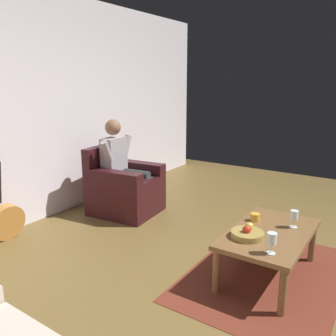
{
  "coord_description": "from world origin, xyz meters",
  "views": [
    {
      "loc": [
        2.89,
        0.64,
        1.69
      ],
      "look_at": [
        -0.15,
        -1.35,
        0.79
      ],
      "focal_mm": 37.85,
      "sensor_mm": 36.0,
      "label": 1
    }
  ],
  "objects_px": {
    "armchair": "(124,189)",
    "fruit_bowl": "(247,233)",
    "person_seated": "(123,164)",
    "candle_jar": "(255,217)",
    "guitar": "(6,219)",
    "coffee_table": "(269,237)",
    "wine_glass_far": "(294,216)",
    "wine_glass_near": "(272,240)"
  },
  "relations": [
    {
      "from": "armchair",
      "to": "guitar",
      "type": "height_order",
      "value": "guitar"
    },
    {
      "from": "armchair",
      "to": "candle_jar",
      "type": "bearing_deg",
      "value": 73.73
    },
    {
      "from": "guitar",
      "to": "wine_glass_near",
      "type": "relative_size",
      "value": 5.95
    },
    {
      "from": "person_seated",
      "to": "guitar",
      "type": "relative_size",
      "value": 1.21
    },
    {
      "from": "coffee_table",
      "to": "guitar",
      "type": "relative_size",
      "value": 1.08
    },
    {
      "from": "coffee_table",
      "to": "wine_glass_near",
      "type": "distance_m",
      "value": 0.45
    },
    {
      "from": "wine_glass_far",
      "to": "candle_jar",
      "type": "distance_m",
      "value": 0.35
    },
    {
      "from": "candle_jar",
      "to": "wine_glass_near",
      "type": "bearing_deg",
      "value": 30.19
    },
    {
      "from": "wine_glass_near",
      "to": "wine_glass_far",
      "type": "relative_size",
      "value": 1.06
    },
    {
      "from": "coffee_table",
      "to": "fruit_bowl",
      "type": "height_order",
      "value": "fruit_bowl"
    },
    {
      "from": "person_seated",
      "to": "fruit_bowl",
      "type": "distance_m",
      "value": 2.1
    },
    {
      "from": "armchair",
      "to": "candle_jar",
      "type": "height_order",
      "value": "armchair"
    },
    {
      "from": "candle_jar",
      "to": "wine_glass_far",
      "type": "bearing_deg",
      "value": 96.7
    },
    {
      "from": "person_seated",
      "to": "fruit_bowl",
      "type": "bearing_deg",
      "value": 63.95
    },
    {
      "from": "guitar",
      "to": "fruit_bowl",
      "type": "relative_size",
      "value": 3.67
    },
    {
      "from": "armchair",
      "to": "wine_glass_far",
      "type": "bearing_deg",
      "value": 76.29
    },
    {
      "from": "wine_glass_near",
      "to": "candle_jar",
      "type": "distance_m",
      "value": 0.65
    },
    {
      "from": "guitar",
      "to": "wine_glass_far",
      "type": "relative_size",
      "value": 6.31
    },
    {
      "from": "wine_glass_near",
      "to": "person_seated",
      "type": "bearing_deg",
      "value": -112.2
    },
    {
      "from": "armchair",
      "to": "person_seated",
      "type": "bearing_deg",
      "value": -90.0
    },
    {
      "from": "wine_glass_far",
      "to": "fruit_bowl",
      "type": "xyz_separation_m",
      "value": [
        0.41,
        -0.27,
        -0.07
      ]
    },
    {
      "from": "coffee_table",
      "to": "fruit_bowl",
      "type": "distance_m",
      "value": 0.26
    },
    {
      "from": "wine_glass_far",
      "to": "candle_jar",
      "type": "height_order",
      "value": "wine_glass_far"
    },
    {
      "from": "fruit_bowl",
      "to": "person_seated",
      "type": "bearing_deg",
      "value": -110.24
    },
    {
      "from": "wine_glass_near",
      "to": "wine_glass_far",
      "type": "distance_m",
      "value": 0.6
    },
    {
      "from": "armchair",
      "to": "coffee_table",
      "type": "bearing_deg",
      "value": 70.37
    },
    {
      "from": "armchair",
      "to": "fruit_bowl",
      "type": "relative_size",
      "value": 3.18
    },
    {
      "from": "coffee_table",
      "to": "person_seated",
      "type": "bearing_deg",
      "value": -103.81
    },
    {
      "from": "coffee_table",
      "to": "wine_glass_far",
      "type": "bearing_deg",
      "value": 144.45
    },
    {
      "from": "coffee_table",
      "to": "wine_glass_near",
      "type": "xyz_separation_m",
      "value": [
        0.39,
        0.13,
        0.17
      ]
    },
    {
      "from": "fruit_bowl",
      "to": "candle_jar",
      "type": "distance_m",
      "value": 0.38
    },
    {
      "from": "armchair",
      "to": "coffee_table",
      "type": "height_order",
      "value": "armchair"
    },
    {
      "from": "person_seated",
      "to": "wine_glass_far",
      "type": "bearing_deg",
      "value": 76.3
    },
    {
      "from": "armchair",
      "to": "wine_glass_far",
      "type": "height_order",
      "value": "armchair"
    },
    {
      "from": "person_seated",
      "to": "fruit_bowl",
      "type": "relative_size",
      "value": 4.44
    },
    {
      "from": "coffee_table",
      "to": "fruit_bowl",
      "type": "relative_size",
      "value": 3.94
    },
    {
      "from": "armchair",
      "to": "fruit_bowl",
      "type": "bearing_deg",
      "value": 63.93
    },
    {
      "from": "coffee_table",
      "to": "wine_glass_far",
      "type": "distance_m",
      "value": 0.3
    },
    {
      "from": "coffee_table",
      "to": "candle_jar",
      "type": "relative_size",
      "value": 12.43
    },
    {
      "from": "armchair",
      "to": "guitar",
      "type": "relative_size",
      "value": 0.87
    },
    {
      "from": "armchair",
      "to": "fruit_bowl",
      "type": "xyz_separation_m",
      "value": [
        0.72,
        1.96,
        0.13
      ]
    },
    {
      "from": "coffee_table",
      "to": "candle_jar",
      "type": "bearing_deg",
      "value": -130.35
    }
  ]
}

